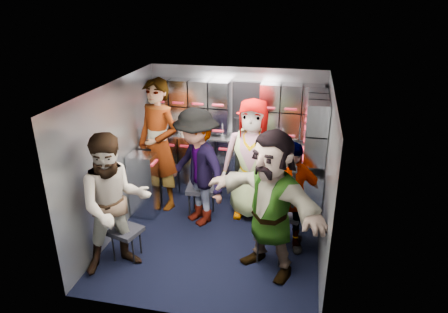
% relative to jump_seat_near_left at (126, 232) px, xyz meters
% --- Properties ---
extents(floor, '(3.00, 3.00, 0.00)m').
position_rel_jump_seat_near_left_xyz_m(floor, '(1.01, 0.69, -0.38)').
color(floor, black).
rests_on(floor, ground).
extents(wall_back, '(2.80, 0.04, 2.10)m').
position_rel_jump_seat_near_left_xyz_m(wall_back, '(1.01, 2.19, 0.67)').
color(wall_back, '#9297A0').
rests_on(wall_back, ground).
extents(wall_left, '(0.04, 3.00, 2.10)m').
position_rel_jump_seat_near_left_xyz_m(wall_left, '(-0.39, 0.69, 0.67)').
color(wall_left, '#9297A0').
rests_on(wall_left, ground).
extents(wall_right, '(0.04, 3.00, 2.10)m').
position_rel_jump_seat_near_left_xyz_m(wall_right, '(2.41, 0.69, 0.67)').
color(wall_right, '#9297A0').
rests_on(wall_right, ground).
extents(ceiling, '(2.80, 3.00, 0.02)m').
position_rel_jump_seat_near_left_xyz_m(ceiling, '(1.01, 0.69, 1.72)').
color(ceiling, silver).
rests_on(ceiling, wall_back).
extents(cart_bank_back, '(2.68, 0.38, 0.99)m').
position_rel_jump_seat_near_left_xyz_m(cart_bank_back, '(1.01, 1.98, 0.12)').
color(cart_bank_back, '#9FA4AF').
rests_on(cart_bank_back, ground).
extents(cart_bank_left, '(0.38, 0.76, 0.99)m').
position_rel_jump_seat_near_left_xyz_m(cart_bank_left, '(-0.18, 1.25, 0.12)').
color(cart_bank_left, '#9FA4AF').
rests_on(cart_bank_left, ground).
extents(counter, '(2.68, 0.42, 0.03)m').
position_rel_jump_seat_near_left_xyz_m(counter, '(1.01, 1.98, 0.64)').
color(counter, silver).
rests_on(counter, cart_bank_back).
extents(locker_bank_back, '(2.68, 0.28, 0.82)m').
position_rel_jump_seat_near_left_xyz_m(locker_bank_back, '(1.01, 2.04, 1.11)').
color(locker_bank_back, '#9FA4AF').
rests_on(locker_bank_back, wall_back).
extents(locker_bank_right, '(0.28, 1.00, 0.82)m').
position_rel_jump_seat_near_left_xyz_m(locker_bank_right, '(2.26, 1.39, 1.11)').
color(locker_bank_right, '#9FA4AF').
rests_on(locker_bank_right, wall_right).
extents(right_cabinet, '(0.28, 1.20, 1.00)m').
position_rel_jump_seat_near_left_xyz_m(right_cabinet, '(2.26, 1.29, 0.12)').
color(right_cabinet, '#9FA4AF').
rests_on(right_cabinet, ground).
extents(coffee_niche, '(0.46, 0.16, 0.84)m').
position_rel_jump_seat_near_left_xyz_m(coffee_niche, '(1.19, 2.10, 1.09)').
color(coffee_niche, black).
rests_on(coffee_niche, wall_back).
extents(red_latch_strip, '(2.60, 0.02, 0.03)m').
position_rel_jump_seat_near_left_xyz_m(red_latch_strip, '(1.01, 1.78, 0.50)').
color(red_latch_strip, '#AF1B2C').
rests_on(red_latch_strip, cart_bank_back).
extents(jump_seat_near_left, '(0.44, 0.43, 0.42)m').
position_rel_jump_seat_near_left_xyz_m(jump_seat_near_left, '(0.00, 0.00, 0.00)').
color(jump_seat_near_left, black).
rests_on(jump_seat_near_left, ground).
extents(jump_seat_mid_left, '(0.45, 0.43, 0.49)m').
position_rel_jump_seat_near_left_xyz_m(jump_seat_mid_left, '(0.66, 1.22, 0.06)').
color(jump_seat_mid_left, black).
rests_on(jump_seat_mid_left, ground).
extents(jump_seat_center, '(0.48, 0.47, 0.44)m').
position_rel_jump_seat_near_left_xyz_m(jump_seat_center, '(1.39, 1.59, 0.01)').
color(jump_seat_center, black).
rests_on(jump_seat_center, ground).
extents(jump_seat_mid_right, '(0.45, 0.44, 0.43)m').
position_rel_jump_seat_near_left_xyz_m(jump_seat_mid_right, '(1.99, 0.82, 0.01)').
color(jump_seat_mid_right, black).
rests_on(jump_seat_mid_right, ground).
extents(jump_seat_near_right, '(0.38, 0.37, 0.43)m').
position_rel_jump_seat_near_left_xyz_m(jump_seat_near_right, '(1.78, 0.34, 0.01)').
color(jump_seat_near_right, black).
rests_on(jump_seat_near_right, ground).
extents(attendant_standing, '(0.87, 0.74, 2.04)m').
position_rel_jump_seat_near_left_xyz_m(attendant_standing, '(-0.04, 1.40, 0.64)').
color(attendant_standing, black).
rests_on(attendant_standing, ground).
extents(attendant_arc_a, '(1.08, 1.03, 1.75)m').
position_rel_jump_seat_near_left_xyz_m(attendant_arc_a, '(0.00, -0.18, 0.50)').
color(attendant_arc_a, black).
rests_on(attendant_arc_a, ground).
extents(attendant_arc_b, '(1.28, 1.20, 1.74)m').
position_rel_jump_seat_near_left_xyz_m(attendant_arc_b, '(0.66, 1.04, 0.49)').
color(attendant_arc_b, black).
rests_on(attendant_arc_b, ground).
extents(attendant_arc_c, '(0.91, 0.61, 1.82)m').
position_rel_jump_seat_near_left_xyz_m(attendant_arc_c, '(1.39, 1.41, 0.53)').
color(attendant_arc_c, black).
rests_on(attendant_arc_c, ground).
extents(attendant_arc_d, '(0.94, 0.55, 1.51)m').
position_rel_jump_seat_near_left_xyz_m(attendant_arc_d, '(1.99, 0.64, 0.38)').
color(attendant_arc_d, black).
rests_on(attendant_arc_d, ground).
extents(attendant_arc_e, '(1.70, 1.37, 1.81)m').
position_rel_jump_seat_near_left_xyz_m(attendant_arc_e, '(1.78, 0.16, 0.53)').
color(attendant_arc_e, black).
rests_on(attendant_arc_e, ground).
extents(bottle_left, '(0.06, 0.06, 0.26)m').
position_rel_jump_seat_near_left_xyz_m(bottle_left, '(0.12, 1.93, 0.78)').
color(bottle_left, white).
rests_on(bottle_left, counter).
extents(bottle_mid, '(0.06, 0.06, 0.24)m').
position_rel_jump_seat_near_left_xyz_m(bottle_mid, '(0.84, 1.93, 0.77)').
color(bottle_mid, white).
rests_on(bottle_mid, counter).
extents(bottle_right, '(0.07, 0.07, 0.22)m').
position_rel_jump_seat_near_left_xyz_m(bottle_right, '(1.78, 1.93, 0.77)').
color(bottle_right, white).
rests_on(bottle_right, counter).
extents(cup_left, '(0.07, 0.07, 0.10)m').
position_rel_jump_seat_near_left_xyz_m(cup_left, '(0.19, 1.92, 0.71)').
color(cup_left, tan).
rests_on(cup_left, counter).
extents(cup_right, '(0.07, 0.07, 0.11)m').
position_rel_jump_seat_near_left_xyz_m(cup_right, '(2.24, 1.92, 0.71)').
color(cup_right, tan).
rests_on(cup_right, counter).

